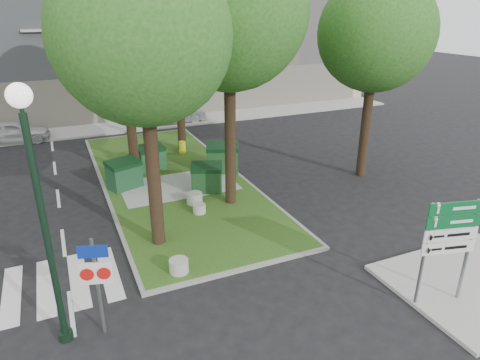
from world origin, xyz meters
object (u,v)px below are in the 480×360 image
dumpster_c (207,178)px  dumpster_d (223,158)px  tree_street_right (378,21)px  litter_bin (182,147)px  traffic_sign_pole (96,274)px  tree_median_near_left (143,16)px  street_lamp (38,193)px  directional_sign (449,237)px  bollard_left (179,266)px  dumpster_b (151,158)px  car_white (13,132)px  bollard_mid (195,198)px  car_silver (175,114)px  bollard_right (199,209)px  dumpster_a (124,174)px  tree_median_mid (123,22)px

dumpster_c → dumpster_d: bearing=73.9°
tree_street_right → dumpster_d: tree_street_right is taller
litter_bin → traffic_sign_pole: bearing=-114.9°
tree_median_near_left → dumpster_d: tree_median_near_left is taller
street_lamp → directional_sign: 9.92m
dumpster_c → dumpster_d: size_ratio=0.87×
bollard_left → litter_bin: size_ratio=0.91×
dumpster_d → directional_sign: (1.70, -11.54, 1.30)m
dumpster_b → car_white: 10.26m
tree_median_near_left → car_white: tree_median_near_left is taller
dumpster_b → traffic_sign_pole: traffic_sign_pole is taller
bollard_left → bollard_mid: bearing=66.2°
car_silver → tree_median_near_left: bearing=158.5°
tree_median_near_left → traffic_sign_pole: (-2.37, -3.65, -5.61)m
tree_street_right → dumpster_d: (-6.09, 2.84, -6.18)m
litter_bin → street_lamp: 14.50m
tree_street_right → bollard_right: (-8.60, -1.02, -6.69)m
dumpster_d → street_lamp: street_lamp is taller
dumpster_a → car_silver: bearing=42.7°
dumpster_a → directional_sign: 13.15m
dumpster_a → tree_street_right: bearing=-34.6°
tree_median_mid → tree_street_right: (10.00, -4.00, 0.00)m
bollard_left → car_white: bearing=106.7°
dumpster_a → traffic_sign_pole: traffic_sign_pole is taller
litter_bin → directional_sign: size_ratio=0.22×
directional_sign → car_silver: (-1.20, 21.74, -1.39)m
dumpster_b → street_lamp: (-4.58, -10.57, 3.22)m
bollard_left → car_silver: bearing=74.5°
tree_median_near_left → bollard_left: tree_median_near_left is taller
traffic_sign_pole → directional_sign: 8.86m
tree_street_right → car_silver: tree_street_right is taller
dumpster_b → car_white: size_ratio=0.36×
tree_street_right → car_white: tree_street_right is taller
street_lamp → directional_sign: street_lamp is taller
dumpster_a → litter_bin: (3.73, 3.64, -0.30)m
tree_street_right → dumpster_a: tree_street_right is taller
bollard_right → car_white: size_ratio=0.12×
litter_bin → directional_sign: bearing=-79.9°
bollard_mid → bollard_left: bearing=-113.8°
dumpster_a → dumpster_d: 4.70m
dumpster_b → bollard_mid: 4.72m
dumpster_d → car_white: bearing=156.2°
car_white → tree_median_near_left: bearing=-158.2°
bollard_mid → street_lamp: bearing=-131.7°
tree_street_right → directional_sign: bearing=-116.8°
tree_street_right → bollard_right: bearing=-173.3°
tree_median_near_left → dumpster_c: 7.98m
dumpster_b → bollard_left: (-1.27, -9.10, -0.37)m
bollard_right → car_white: 15.27m
dumpster_d → tree_median_mid: bearing=-174.6°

